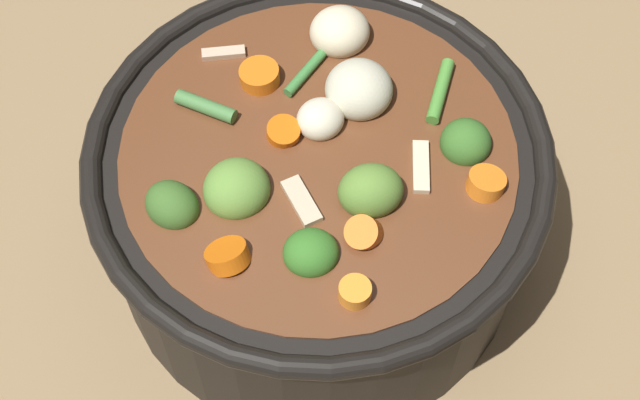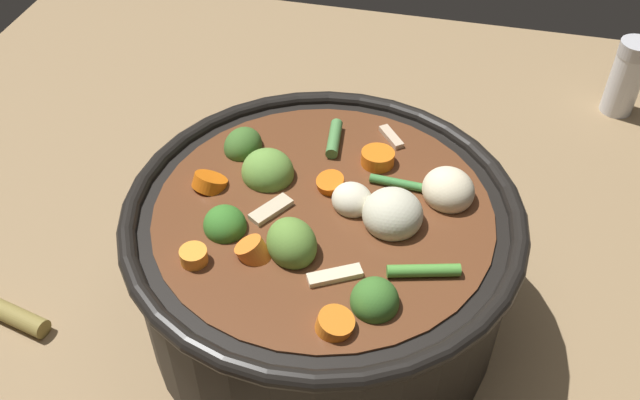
# 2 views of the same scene
# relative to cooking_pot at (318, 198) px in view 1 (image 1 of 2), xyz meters

# --- Properties ---
(ground_plane) EXTENTS (1.10, 1.10, 0.00)m
(ground_plane) POSITION_rel_cooking_pot_xyz_m (0.00, -0.00, -0.07)
(ground_plane) COLOR #8C704C
(cooking_pot) EXTENTS (0.31, 0.31, 0.15)m
(cooking_pot) POSITION_rel_cooking_pot_xyz_m (0.00, 0.00, 0.00)
(cooking_pot) COLOR black
(cooking_pot) RESTS_ON ground_plane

